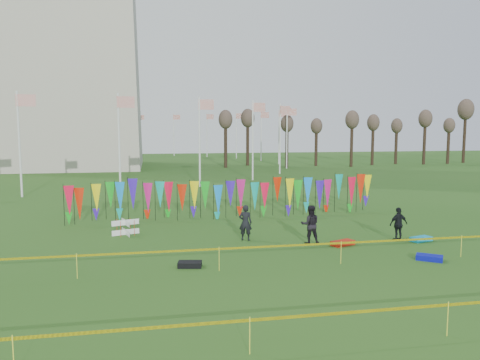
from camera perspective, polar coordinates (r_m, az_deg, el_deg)
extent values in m
plane|color=#214C15|center=(19.00, 2.52, -9.63)|extent=(160.00, 160.00, 0.00)
cylinder|color=silver|center=(68.26, 4.78, 5.29)|extent=(0.16, 0.16, 8.00)
plane|color=red|center=(68.45, 5.29, 8.05)|extent=(1.40, 0.00, 1.40)
cylinder|color=silver|center=(75.05, 2.59, 5.40)|extent=(0.16, 0.16, 8.00)
plane|color=red|center=(75.21, 3.05, 7.91)|extent=(1.40, 0.00, 1.40)
cylinder|color=silver|center=(81.09, -0.45, 5.47)|extent=(0.16, 0.16, 8.00)
plane|color=red|center=(81.22, -0.03, 7.80)|extent=(1.40, 0.00, 1.40)
cylinder|color=silver|center=(86.17, -4.06, 5.51)|extent=(0.16, 0.16, 8.00)
plane|color=red|center=(86.26, -3.68, 7.70)|extent=(1.40, 0.00, 1.40)
cylinder|color=silver|center=(90.14, -8.08, 5.50)|extent=(0.16, 0.16, 8.00)
plane|color=red|center=(90.18, -7.72, 7.60)|extent=(1.40, 0.00, 1.40)
cylinder|color=silver|center=(92.87, -12.34, 5.44)|extent=(0.16, 0.16, 8.00)
plane|color=red|center=(92.87, -12.02, 7.48)|extent=(1.40, 0.00, 1.40)
cylinder|color=silver|center=(94.30, -16.75, 5.33)|extent=(0.16, 0.16, 8.00)
plane|color=red|center=(94.25, -16.45, 7.34)|extent=(1.40, 0.00, 1.40)
cylinder|color=silver|center=(94.39, -21.20, 5.17)|extent=(0.16, 0.16, 8.00)
plane|color=red|center=(94.30, -20.92, 7.18)|extent=(1.40, 0.00, 1.40)
cylinder|color=silver|center=(93.13, -25.62, 4.96)|extent=(0.16, 0.16, 8.00)
plane|color=red|center=(92.99, -25.36, 7.01)|extent=(1.40, 0.00, 1.40)
cylinder|color=silver|center=(39.05, -25.30, 3.93)|extent=(0.16, 0.16, 8.00)
plane|color=red|center=(38.94, -24.67, 8.82)|extent=(1.40, 0.00, 1.40)
cylinder|color=silver|center=(38.84, -14.51, 4.33)|extent=(0.16, 0.16, 8.00)
plane|color=red|center=(38.84, -13.76, 9.22)|extent=(1.40, 0.00, 1.40)
cylinder|color=silver|center=(41.76, -4.95, 4.63)|extent=(0.16, 0.16, 8.00)
plane|color=red|center=(41.86, -4.16, 9.16)|extent=(1.40, 0.00, 1.40)
cylinder|color=silver|center=(47.07, 1.56, 4.84)|extent=(0.16, 0.16, 8.00)
plane|color=red|center=(47.23, 2.30, 8.85)|extent=(1.40, 0.00, 1.40)
cylinder|color=silver|center=(53.77, 4.90, 5.01)|extent=(0.16, 0.16, 8.00)
plane|color=red|center=(53.96, 5.55, 8.51)|extent=(1.40, 0.00, 1.40)
cylinder|color=silver|center=(61.04, 5.73, 5.16)|extent=(0.16, 0.16, 8.00)
plane|color=red|center=(61.23, 6.31, 8.24)|extent=(1.40, 0.00, 1.40)
cylinder|color=black|center=(27.52, -20.65, -2.67)|extent=(0.03, 0.03, 2.22)
cone|color=#EE0D36|center=(27.44, -20.09, -2.19)|extent=(0.64, 0.64, 1.60)
cylinder|color=black|center=(27.41, -19.22, -2.65)|extent=(0.03, 0.03, 2.22)
cone|color=red|center=(27.33, -18.66, -2.17)|extent=(0.64, 0.64, 1.60)
cylinder|color=black|center=(27.31, -17.78, -2.63)|extent=(0.03, 0.03, 2.22)
cone|color=yellow|center=(27.24, -17.21, -2.14)|extent=(0.64, 0.64, 1.60)
cylinder|color=black|center=(27.23, -16.33, -2.61)|extent=(0.03, 0.03, 2.22)
cone|color=#13AC1C|center=(27.17, -15.76, -2.12)|extent=(0.64, 0.64, 1.60)
cylinder|color=black|center=(27.17, -14.88, -2.59)|extent=(0.03, 0.03, 2.22)
cone|color=#0E85F2|center=(27.12, -14.30, -2.09)|extent=(0.64, 0.64, 1.60)
cylinder|color=black|center=(27.13, -13.42, -2.56)|extent=(0.03, 0.03, 2.22)
cone|color=#3915B9|center=(27.08, -12.84, -2.07)|extent=(0.64, 0.64, 1.60)
cylinder|color=black|center=(27.10, -11.96, -2.53)|extent=(0.03, 0.03, 2.22)
cone|color=#CD1675|center=(27.07, -11.38, -2.04)|extent=(0.64, 0.64, 1.60)
cylinder|color=black|center=(27.10, -10.49, -2.50)|extent=(0.03, 0.03, 2.22)
cone|color=#0BA593|center=(27.07, -9.91, -2.01)|extent=(0.64, 0.64, 1.60)
cylinder|color=black|center=(27.11, -9.03, -2.47)|extent=(0.03, 0.03, 2.22)
cone|color=#EE0D36|center=(27.08, -8.45, -1.98)|extent=(0.64, 0.64, 1.60)
cylinder|color=black|center=(27.14, -7.57, -2.44)|extent=(0.03, 0.03, 2.22)
cone|color=red|center=(27.12, -6.98, -1.94)|extent=(0.64, 0.64, 1.60)
cylinder|color=black|center=(27.18, -6.11, -2.41)|extent=(0.03, 0.03, 2.22)
cone|color=yellow|center=(27.17, -5.53, -1.91)|extent=(0.64, 0.64, 1.60)
cylinder|color=black|center=(27.24, -4.66, -2.37)|extent=(0.03, 0.03, 2.22)
cone|color=#13AC1C|center=(27.24, -4.07, -1.87)|extent=(0.64, 0.64, 1.60)
cylinder|color=black|center=(27.32, -3.21, -2.33)|extent=(0.03, 0.03, 2.22)
cone|color=#0E85F2|center=(27.33, -2.63, -1.84)|extent=(0.64, 0.64, 1.60)
cylinder|color=black|center=(27.42, -1.78, -2.30)|extent=(0.03, 0.03, 2.22)
cone|color=#3915B9|center=(27.43, -1.20, -1.80)|extent=(0.64, 0.64, 1.60)
cylinder|color=black|center=(27.54, -0.35, -2.26)|extent=(0.03, 0.03, 2.22)
cone|color=#CD1675|center=(27.55, 0.22, -1.76)|extent=(0.64, 0.64, 1.60)
cylinder|color=black|center=(27.67, 1.06, -2.22)|extent=(0.03, 0.03, 2.22)
cone|color=#0BA593|center=(27.69, 1.63, -1.73)|extent=(0.64, 0.64, 1.60)
cylinder|color=black|center=(27.82, 2.46, -2.18)|extent=(0.03, 0.03, 2.22)
cone|color=#EE0D36|center=(27.85, 3.02, -1.69)|extent=(0.64, 0.64, 1.60)
cylinder|color=black|center=(27.98, 3.84, -2.13)|extent=(0.03, 0.03, 2.22)
cone|color=red|center=(28.02, 4.40, -1.65)|extent=(0.64, 0.64, 1.60)
cylinder|color=black|center=(28.16, 5.20, -2.09)|extent=(0.03, 0.03, 2.22)
cone|color=yellow|center=(28.20, 5.76, -1.61)|extent=(0.64, 0.64, 1.60)
cylinder|color=black|center=(28.36, 6.55, -2.05)|extent=(0.03, 0.03, 2.22)
cone|color=#13AC1C|center=(28.41, 7.10, -1.57)|extent=(0.64, 0.64, 1.60)
cylinder|color=black|center=(28.57, 7.88, -2.00)|extent=(0.03, 0.03, 2.22)
cone|color=#0E85F2|center=(28.63, 8.42, -1.53)|extent=(0.64, 0.64, 1.60)
cylinder|color=black|center=(28.79, 9.18, -1.96)|extent=(0.03, 0.03, 2.22)
cone|color=#3915B9|center=(28.86, 9.71, -1.49)|extent=(0.64, 0.64, 1.60)
cylinder|color=black|center=(29.04, 10.47, -1.92)|extent=(0.03, 0.03, 2.22)
cone|color=#CD1675|center=(29.11, 10.99, -1.45)|extent=(0.64, 0.64, 1.60)
cylinder|color=black|center=(29.29, 11.73, -1.87)|extent=(0.03, 0.03, 2.22)
cone|color=#0BA593|center=(29.37, 12.25, -1.41)|extent=(0.64, 0.64, 1.60)
cylinder|color=black|center=(29.56, 12.97, -1.83)|extent=(0.03, 0.03, 2.22)
cone|color=#EE0D36|center=(29.64, 13.48, -1.37)|extent=(0.64, 0.64, 1.60)
cylinder|color=black|center=(29.85, 14.19, -1.78)|extent=(0.03, 0.03, 2.22)
cone|color=red|center=(29.93, 14.69, -1.33)|extent=(0.64, 0.64, 1.60)
cylinder|color=black|center=(30.14, 15.39, -1.74)|extent=(0.03, 0.03, 2.22)
cone|color=yellow|center=(30.24, 15.88, -1.28)|extent=(0.64, 0.64, 1.60)
cube|color=#FFEE05|center=(17.68, 3.42, -8.10)|extent=(26.00, 0.01, 0.08)
cylinder|color=#F5F336|center=(17.50, -19.78, -9.88)|extent=(0.02, 0.02, 0.90)
cylinder|color=#F5F336|center=(17.41, -3.08, -9.59)|extent=(0.02, 0.02, 0.90)
cylinder|color=#F5F336|center=(18.71, 12.46, -8.60)|extent=(0.02, 0.02, 0.90)
cylinder|color=#F5F336|center=(21.15, 25.12, -7.32)|extent=(0.02, 0.02, 0.90)
cube|color=#FFEE05|center=(11.82, 11.39, -15.69)|extent=(26.00, 0.01, 0.08)
cylinder|color=#F5F336|center=(11.54, -25.07, -18.73)|extent=(0.02, 0.02, 0.90)
cylinder|color=#F5F336|center=(11.41, 1.49, -18.41)|extent=(0.02, 0.02, 0.90)
cylinder|color=#F5F336|center=(13.31, 23.85, -15.25)|extent=(0.02, 0.02, 0.90)
cylinder|color=#332519|center=(62.65, -1.34, 4.48)|extent=(0.44, 0.44, 6.40)
ellipsoid|color=#4F3E35|center=(62.63, -1.35, 7.56)|extent=(1.92, 1.92, 2.56)
cylinder|color=#332519|center=(63.43, 2.24, 4.50)|extent=(0.44, 0.44, 6.40)
ellipsoid|color=#4F3E35|center=(63.41, 2.25, 7.54)|extent=(1.92, 1.92, 2.56)
cylinder|color=#332519|center=(64.44, 5.72, 4.50)|extent=(0.44, 0.44, 6.40)
ellipsoid|color=#4F3E35|center=(64.42, 5.75, 7.49)|extent=(1.92, 1.92, 2.56)
cylinder|color=#332519|center=(65.68, 9.08, 4.49)|extent=(0.44, 0.44, 6.40)
ellipsoid|color=#4F3E35|center=(65.66, 9.13, 7.42)|extent=(1.92, 1.92, 2.56)
cylinder|color=#332519|center=(67.14, 12.30, 4.46)|extent=(0.44, 0.44, 6.40)
ellipsoid|color=#4F3E35|center=(67.12, 12.37, 7.33)|extent=(1.92, 1.92, 2.56)
cylinder|color=#332519|center=(68.80, 15.38, 4.42)|extent=(0.44, 0.44, 6.40)
ellipsoid|color=#4F3E35|center=(68.78, 15.46, 7.22)|extent=(1.92, 1.92, 2.56)
cylinder|color=#332519|center=(70.65, 18.31, 4.38)|extent=(0.44, 0.44, 6.40)
ellipsoid|color=#4F3E35|center=(70.63, 18.40, 7.10)|extent=(1.92, 1.92, 2.56)
cylinder|color=#332519|center=(72.67, 21.07, 4.32)|extent=(0.44, 0.44, 6.40)
ellipsoid|color=#4F3E35|center=(72.65, 21.18, 6.97)|extent=(1.92, 1.92, 2.56)
cylinder|color=#332519|center=(74.85, 23.69, 4.26)|extent=(0.44, 0.44, 6.40)
ellipsoid|color=#4F3E35|center=(74.83, 23.80, 6.83)|extent=(1.92, 1.92, 2.56)
cylinder|color=#332519|center=(77.17, 26.14, 4.19)|extent=(0.44, 0.44, 6.40)
ellipsoid|color=#4F3E35|center=(77.16, 26.27, 6.68)|extent=(1.92, 1.92, 2.56)
cylinder|color=red|center=(23.41, -14.65, -5.81)|extent=(0.02, 0.02, 0.77)
cylinder|color=red|center=(23.37, -12.99, -5.78)|extent=(0.02, 0.02, 0.77)
cylinder|color=red|center=(24.07, -14.54, -5.47)|extent=(0.02, 0.02, 0.77)
cylinder|color=red|center=(24.03, -12.93, -5.45)|extent=(0.02, 0.02, 0.77)
imported|color=black|center=(21.89, 0.66, -5.22)|extent=(0.73, 0.64, 1.68)
imported|color=black|center=(21.50, 8.56, -5.38)|extent=(0.94, 0.68, 1.77)
imported|color=black|center=(23.03, 18.76, -5.12)|extent=(0.98, 0.63, 1.58)
cube|color=#0A11B1|center=(20.28, 22.09, -8.77)|extent=(1.10, 1.00, 0.21)
cube|color=red|center=(21.65, 12.41, -7.51)|extent=(1.20, 0.88, 0.20)
cube|color=black|center=(18.06, -6.14, -10.18)|extent=(0.96, 0.66, 0.21)
cube|color=#0E9BC7|center=(23.46, 21.20, -6.72)|extent=(1.13, 0.78, 0.20)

